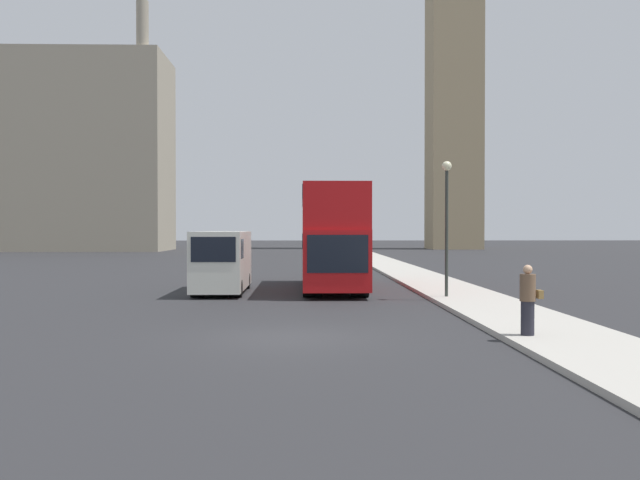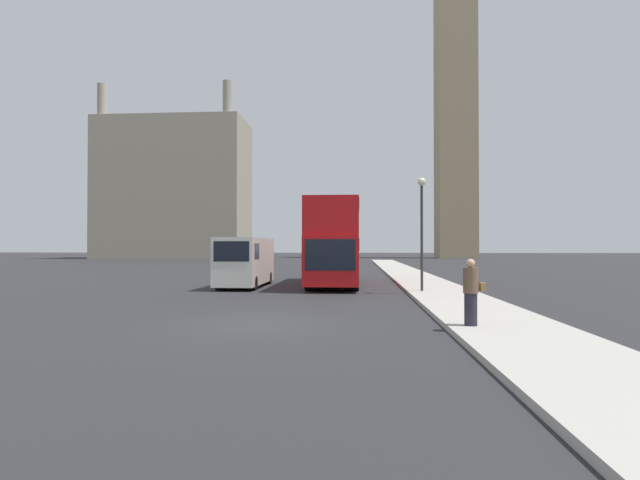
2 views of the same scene
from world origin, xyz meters
The scene contains 7 objects.
ground_plane centered at (0.00, 0.00, 0.00)m, with size 300.00×300.00×0.00m, color #28282B.
sidewalk_strip centered at (6.51, 0.00, 0.07)m, with size 3.02×120.00×0.15m.
building_block_distant centered at (-28.90, 71.37, 12.01)m, with size 24.97×11.90×29.19m.
red_double_decker_bus centered at (1.58, 13.83, 2.46)m, with size 2.60×10.31×4.43m.
white_van centered at (-3.04, 12.19, 1.37)m, with size 2.00×6.04×2.55m.
pedestrian centered at (5.59, -0.78, 0.98)m, with size 0.53×0.37×1.66m.
street_lamp centered at (5.65, 8.91, 3.51)m, with size 0.36×0.36×5.02m.
Camera 1 is at (0.27, -17.37, 2.65)m, focal length 40.00 mm.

